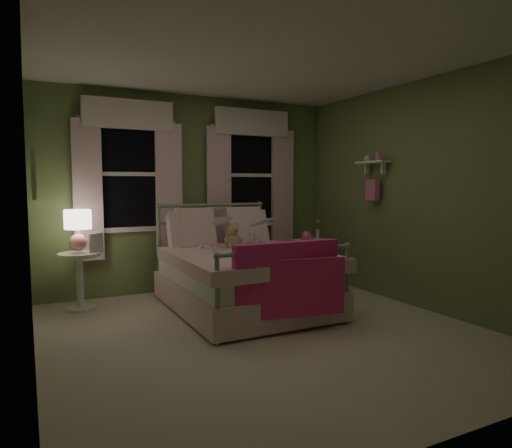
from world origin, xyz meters
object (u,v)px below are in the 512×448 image
teddy_bear (233,237)px  child_right (248,224)px  table_lamp (78,226)px  nightstand_left (80,273)px  child_left (206,226)px  nightstand_right (312,247)px  bed (242,275)px

teddy_bear → child_right: bearing=29.5°
table_lamp → nightstand_left: bearing=90.0°
child_left → child_right: size_ratio=0.99×
teddy_bear → nightstand_left: size_ratio=0.49×
child_left → teddy_bear: bearing=156.2°
child_right → teddy_bear: 0.35m
child_right → nightstand_right: child_right is taller
bed → child_left: child_left is taller
table_lamp → nightstand_right: (3.03, -0.17, -0.40)m
bed → nightstand_right: 1.50m
bed → child_right: child_right is taller
bed → nightstand_left: bearing=154.8°
child_right → teddy_bear: (-0.28, -0.16, -0.14)m
bed → child_right: (0.28, 0.42, 0.54)m
teddy_bear → nightstand_left: bearing=162.7°
child_right → nightstand_left: bearing=13.8°
child_right → teddy_bear: child_right is taller
nightstand_left → table_lamp: (0.00, -0.00, 0.54)m
child_left → child_right: child_right is taller
nightstand_right → child_left: bearing=-173.5°
child_right → table_lamp: (-1.95, 0.36, 0.03)m
bed → teddy_bear: bed is taller
bed → child_right: 0.74m
nightstand_left → bed: bearing=-25.2°
child_left → nightstand_right: child_left is taller
nightstand_left → table_lamp: size_ratio=1.40×
nightstand_left → child_right: bearing=-10.5°
table_lamp → nightstand_right: size_ratio=0.73×
bed → teddy_bear: (-0.00, 0.26, 0.41)m
child_left → teddy_bear: (0.28, -0.16, -0.13)m
child_left → nightstand_left: size_ratio=1.09×
nightstand_right → child_right: bearing=-170.2°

